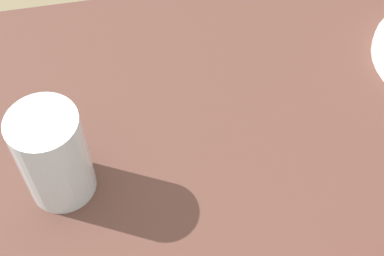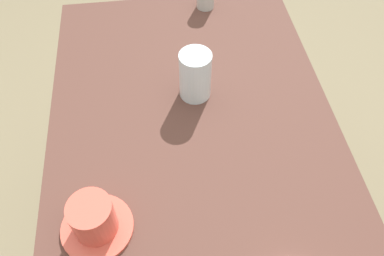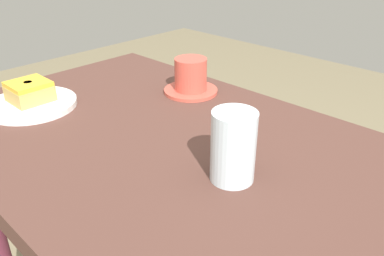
{
  "view_description": "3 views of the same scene",
  "coord_description": "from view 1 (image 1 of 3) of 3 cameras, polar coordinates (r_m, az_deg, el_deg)",
  "views": [
    {
      "loc": [
        -0.07,
        -0.32,
        1.29
      ],
      "look_at": [
        0.0,
        0.04,
        0.8
      ],
      "focal_mm": 51.08,
      "sensor_mm": 36.0,
      "label": 1
    },
    {
      "loc": [
        0.48,
        -0.07,
        1.45
      ],
      "look_at": [
        -0.01,
        -0.01,
        0.8
      ],
      "focal_mm": 36.64,
      "sensor_mm": 36.0,
      "label": 2
    },
    {
      "loc": [
        -0.48,
        0.46,
        1.13
      ],
      "look_at": [
        -0.01,
        -0.03,
        0.78
      ],
      "focal_mm": 37.02,
      "sensor_mm": 36.0,
      "label": 3
    }
  ],
  "objects": [
    {
      "name": "table",
      "position": [
        0.73,
        0.29,
        -9.76
      ],
      "size": [
        1.09,
        0.65,
        0.75
      ],
      "color": "#4F3129",
      "rests_on": "ground_plane"
    },
    {
      "name": "water_glass",
      "position": [
        0.59,
        -14.28,
        -2.83
      ],
      "size": [
        0.07,
        0.07,
        0.12
      ],
      "primitive_type": "cylinder",
      "color": "silver",
      "rests_on": "table"
    }
  ]
}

